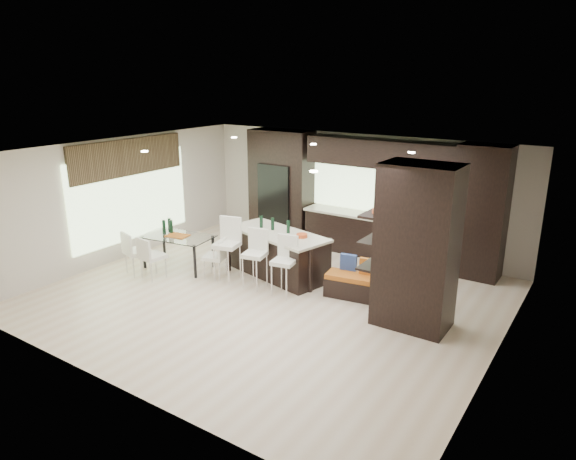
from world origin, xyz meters
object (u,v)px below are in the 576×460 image
Objects in this scene: floor_vase at (397,288)px; dining_table at (179,252)px; chair_end at (215,260)px; stool_mid at (255,265)px; chair_far at (137,254)px; bench at (357,287)px; chair_near at (153,259)px; stool_left at (227,256)px; stool_right at (284,272)px; kitchen_island at (278,254)px.

dining_table is at bearing -176.14° from floor_vase.
dining_table is 1.03m from chair_end.
stool_mid is 2.81m from floor_vase.
chair_far is 1.65m from chair_end.
chair_end is (-2.85, -0.70, 0.17)m from bench.
stool_mid is 1.20× the size of chair_end.
chair_near is 0.97× the size of chair_far.
bench is (2.54, 0.67, -0.30)m from stool_left.
stool_left is 1.35m from stool_right.
chair_far is at bearing 99.22° from chair_end.
dining_table is 1.89× the size of chair_end.
floor_vase is at bearing -4.25° from dining_table.
chair_near is at bearing -164.47° from stool_left.
chair_end is at bearing -174.97° from bench.
dining_table is at bearing 171.24° from stool_right.
dining_table is (-2.01, -0.05, -0.11)m from stool_mid.
stool_left is 3.49m from floor_vase.
floor_vase is 0.76× the size of dining_table.
stool_mid is 1.01× the size of stool_right.
chair_near reaches higher than dining_table.
chair_near is at bearing -98.11° from dining_table.
stool_right is 1.18× the size of chair_end.
stool_mid is at bearing -103.86° from chair_end.
stool_mid is 0.68m from stool_right.
floor_vase reaches higher than kitchen_island.
floor_vase is (2.80, -0.50, 0.10)m from kitchen_island.
chair_far is at bearing -171.78° from chair_near.
kitchen_island is 2.12× the size of stool_left.
chair_near is (0.00, -0.71, 0.05)m from dining_table.
stool_right reaches higher than chair_near.
floor_vase is at bearing -30.72° from bench.
chair_far is at bearing -175.79° from stool_mid.
stool_right reaches higher than chair_far.
stool_mid is 0.63× the size of dining_table.
bench is 1.49× the size of chair_end.
floor_vase is at bearing 19.62° from chair_near.
kitchen_island is 1.89m from bench.
chair_far is at bearing -130.66° from dining_table.
dining_table is (-2.69, -0.05, -0.11)m from stool_right.
stool_mid is 0.81× the size of bench.
stool_left is 1.34m from dining_table.
stool_mid is at bearing -6.75° from dining_table.
kitchen_island is at bearing 167.30° from bench.
dining_table is at bearing 97.42° from chair_near.
stool_left reaches higher than kitchen_island.
floor_vase is 5.37m from chair_far.
dining_table is 1.81× the size of chair_near.
stool_right is at bearing -12.89° from stool_mid.
stool_right reaches higher than bench.
bench is 1.38× the size of chair_far.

